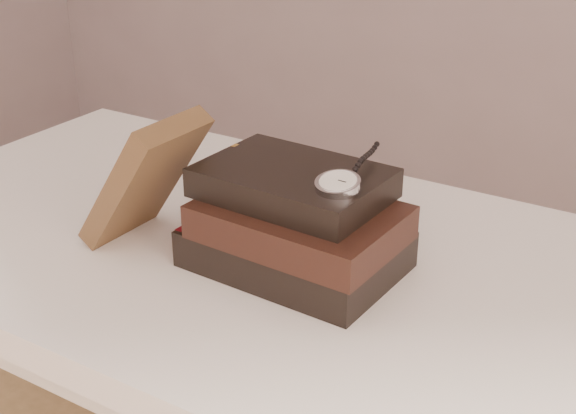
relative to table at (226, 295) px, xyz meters
The scene contains 5 objects.
table is the anchor object (origin of this frame).
book_stack 0.19m from the table, 10.83° to the right, with size 0.25×0.18×0.12m.
journal 0.20m from the table, 134.02° to the right, with size 0.03×0.12×0.19m, color #402A18.
pocket_watch 0.29m from the table, 10.41° to the right, with size 0.05×0.15×0.02m.
eyeglasses 0.18m from the table, 55.63° to the left, with size 0.10×0.12×0.05m.
Camera 1 is at (0.55, -0.38, 1.22)m, focal length 49.55 mm.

